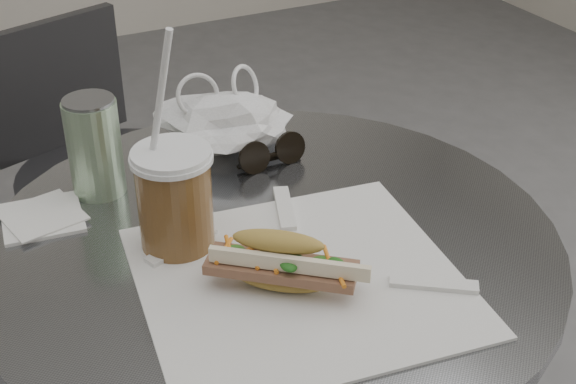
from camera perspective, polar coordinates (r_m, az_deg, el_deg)
name	(u,v)px	position (r m, az deg, el deg)	size (l,w,h in m)	color
chair_far	(111,223)	(1.83, -12.48, -2.17)	(0.43, 0.46, 0.78)	#2F2F32
sandwich_paper	(300,280)	(0.97, 0.84, -6.29)	(0.38, 0.36, 0.00)	white
banh_mi	(280,262)	(0.94, -0.56, -5.02)	(0.22, 0.21, 0.07)	#AE8D42
iced_coffee	(175,198)	(1.00, -8.07, -0.43)	(0.10, 0.10, 0.30)	brown
sunglasses	(272,155)	(1.20, -1.18, 2.67)	(0.11, 0.03, 0.05)	black
plastic_bag	(228,125)	(1.23, -4.32, 4.78)	(0.19, 0.15, 0.09)	white
napkin_stack	(42,217)	(1.13, -17.08, -1.71)	(0.12, 0.12, 0.01)	white
drink_can	(94,146)	(1.15, -13.60, 3.17)	(0.07, 0.07, 0.14)	#619557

